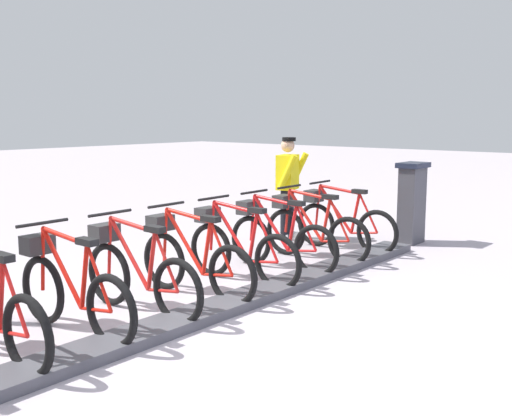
% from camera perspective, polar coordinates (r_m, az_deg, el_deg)
% --- Properties ---
extents(ground_plane, '(60.00, 60.00, 0.00)m').
position_cam_1_polar(ground_plane, '(6.13, -5.77, -10.47)').
color(ground_plane, '#ABA0A6').
extents(dock_rail_base, '(0.44, 8.55, 0.10)m').
position_cam_1_polar(dock_rail_base, '(6.12, -5.78, -10.03)').
color(dock_rail_base, '#47474C').
rests_on(dock_rail_base, ground).
extents(payment_kiosk, '(0.36, 0.52, 1.28)m').
position_cam_1_polar(payment_kiosk, '(9.89, 14.35, 0.59)').
color(payment_kiosk, '#38383D').
rests_on(payment_kiosk, ground).
extents(bike_docked_0, '(1.72, 0.54, 1.02)m').
position_cam_1_polar(bike_docked_0, '(9.21, 7.99, -1.29)').
color(bike_docked_0, black).
rests_on(bike_docked_0, ground).
extents(bike_docked_1, '(1.72, 0.54, 1.02)m').
position_cam_1_polar(bike_docked_1, '(8.57, 5.23, -1.99)').
color(bike_docked_1, black).
rests_on(bike_docked_1, ground).
extents(bike_docked_2, '(1.72, 0.54, 1.02)m').
position_cam_1_polar(bike_docked_2, '(7.96, 2.03, -2.78)').
color(bike_docked_2, black).
rests_on(bike_docked_2, ground).
extents(bike_docked_3, '(1.72, 0.54, 1.02)m').
position_cam_1_polar(bike_docked_3, '(7.37, -1.69, -3.70)').
color(bike_docked_3, black).
rests_on(bike_docked_3, ground).
extents(bike_docked_4, '(1.72, 0.54, 1.02)m').
position_cam_1_polar(bike_docked_4, '(6.83, -6.04, -4.75)').
color(bike_docked_4, black).
rests_on(bike_docked_4, ground).
extents(bike_docked_5, '(1.72, 0.54, 1.02)m').
position_cam_1_polar(bike_docked_5, '(6.33, -11.12, -5.93)').
color(bike_docked_5, black).
rests_on(bike_docked_5, ground).
extents(bike_docked_6, '(1.72, 0.54, 1.02)m').
position_cam_1_polar(bike_docked_6, '(5.90, -17.03, -7.24)').
color(bike_docked_6, black).
rests_on(bike_docked_6, ground).
extents(worker_near_rack, '(0.53, 0.69, 1.66)m').
position_cam_1_polar(worker_near_rack, '(9.88, 3.01, 2.26)').
color(worker_near_rack, white).
rests_on(worker_near_rack, ground).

